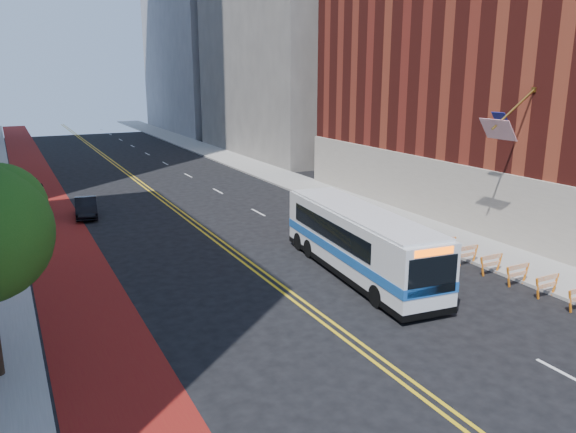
% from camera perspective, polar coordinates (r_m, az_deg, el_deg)
% --- Properties ---
extents(ground, '(160.00, 160.00, 0.00)m').
position_cam_1_polar(ground, '(18.63, 11.92, -16.07)').
color(ground, black).
rests_on(ground, ground).
extents(sidewalk_right, '(4.00, 140.00, 0.15)m').
position_cam_1_polar(sidewalk_right, '(48.74, 0.84, 3.47)').
color(sidewalk_right, gray).
rests_on(sidewalk_right, ground).
extents(bus_lane_paint, '(3.60, 140.00, 0.01)m').
position_cam_1_polar(bus_lane_paint, '(43.35, -23.35, 0.79)').
color(bus_lane_paint, maroon).
rests_on(bus_lane_paint, ground).
extents(center_line_inner, '(0.14, 140.00, 0.01)m').
position_cam_1_polar(center_line_inner, '(44.49, -13.17, 1.93)').
color(center_line_inner, gold).
rests_on(center_line_inner, ground).
extents(center_line_outer, '(0.14, 140.00, 0.01)m').
position_cam_1_polar(center_line_outer, '(44.57, -12.72, 1.98)').
color(center_line_outer, gold).
rests_on(center_line_outer, ground).
extents(lane_dashes, '(0.14, 98.20, 0.01)m').
position_cam_1_polar(lane_dashes, '(53.35, -10.11, 4.13)').
color(lane_dashes, silver).
rests_on(lane_dashes, ground).
extents(brick_building, '(18.73, 36.00, 22.00)m').
position_cam_1_polar(brick_building, '(40.48, 27.04, 15.21)').
color(brick_building, '#5D1B15').
rests_on(brick_building, ground).
extents(construction_barriers, '(1.42, 10.91, 1.00)m').
position_cam_1_polar(construction_barriers, '(26.89, 23.53, -5.65)').
color(construction_barriers, orange).
rests_on(construction_barriers, ground).
extents(transit_bus, '(3.60, 11.67, 3.16)m').
position_cam_1_polar(transit_bus, '(26.71, 7.12, -2.45)').
color(transit_bus, silver).
rests_on(transit_bus, ground).
extents(car_a, '(1.93, 4.74, 1.61)m').
position_cam_1_polar(car_a, '(40.59, -24.86, 0.93)').
color(car_a, black).
rests_on(car_a, ground).
extents(car_b, '(1.80, 4.00, 1.28)m').
position_cam_1_polar(car_b, '(39.66, -19.82, 0.88)').
color(car_b, black).
rests_on(car_b, ground).
extents(car_c, '(3.21, 5.42, 1.47)m').
position_cam_1_polar(car_c, '(49.96, -25.41, 3.11)').
color(car_c, black).
rests_on(car_c, ground).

